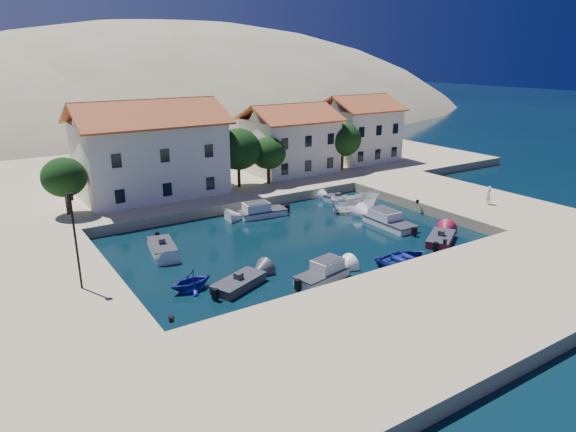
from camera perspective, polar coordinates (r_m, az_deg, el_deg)
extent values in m
plane|color=black|center=(36.27, 9.56, -7.38)|extent=(400.00, 400.00, 0.00)
cube|color=#C7B488|center=(32.41, 16.85, -10.14)|extent=(52.00, 12.00, 1.00)
cube|color=#C7B488|center=(56.82, 18.15, 1.77)|extent=(11.00, 20.00, 1.00)
cube|color=#C7B488|center=(37.11, -24.74, -7.41)|extent=(8.00, 20.00, 1.00)
cube|color=#C7B488|center=(68.22, -11.10, 4.89)|extent=(80.00, 36.00, 1.00)
ellipsoid|color=gray|center=(139.01, -26.70, 1.07)|extent=(198.00, 126.00, 72.00)
ellipsoid|color=gray|center=(169.18, -12.19, 3.52)|extent=(220.00, 176.00, 99.00)
cube|color=white|center=(55.49, -15.06, 6.20)|extent=(14.00, 9.00, 7.50)
pyramid|color=brown|center=(54.78, -15.47, 11.17)|extent=(14.70, 9.45, 2.20)
cube|color=white|center=(64.18, 0.18, 7.84)|extent=(10.00, 8.00, 6.50)
pyramid|color=brown|center=(63.60, 0.18, 11.53)|extent=(10.50, 8.40, 1.80)
cube|color=white|center=(72.09, 7.84, 8.97)|extent=(9.00, 8.00, 7.00)
pyramid|color=brown|center=(71.57, 7.99, 12.45)|extent=(9.45, 8.40, 1.80)
cylinder|color=#382314|center=(51.14, -23.32, 1.52)|extent=(0.36, 0.36, 2.50)
ellipsoid|color=black|center=(50.62, -23.63, 3.97)|extent=(4.00, 4.00, 3.60)
cylinder|color=#382314|center=(57.09, -5.48, 4.73)|extent=(0.36, 0.36, 3.00)
ellipsoid|color=black|center=(56.55, -5.56, 7.40)|extent=(5.00, 5.00, 4.50)
cylinder|color=#382314|center=(58.38, -2.19, 4.83)|extent=(0.36, 0.36, 2.50)
ellipsoid|color=black|center=(57.92, -2.22, 7.01)|extent=(4.00, 4.00, 3.60)
cylinder|color=#382314|center=(65.63, 6.04, 6.30)|extent=(0.36, 0.36, 2.75)
ellipsoid|color=black|center=(65.19, 6.11, 8.43)|extent=(4.60, 4.60, 4.14)
cylinder|color=black|center=(34.18, -22.48, -2.87)|extent=(0.14, 0.14, 6.00)
cube|color=black|center=(33.32, -23.08, 1.98)|extent=(0.35, 0.25, 0.45)
cylinder|color=black|center=(29.61, -12.82, -11.15)|extent=(0.36, 0.36, 0.30)
cylinder|color=black|center=(41.81, 17.05, -2.79)|extent=(0.36, 0.36, 0.30)
cylinder|color=black|center=(52.37, 14.19, 1.55)|extent=(0.36, 0.36, 0.30)
cube|color=#36363B|center=(35.26, -5.49, -7.51)|extent=(4.31, 3.15, 0.90)
cube|color=#36363B|center=(35.12, -5.51, -7.02)|extent=(4.41, 3.22, 0.10)
cube|color=#36363B|center=(35.03, -5.52, -6.70)|extent=(0.66, 0.66, 0.50)
cube|color=white|center=(36.21, 3.77, -6.76)|extent=(4.28, 2.51, 0.90)
cube|color=#36363B|center=(36.08, 3.78, -6.28)|extent=(4.38, 2.56, 0.10)
cube|color=white|center=(35.93, 3.79, -5.74)|extent=(2.38, 1.87, 0.90)
imported|color=navy|center=(40.12, 12.72, -5.06)|extent=(4.57, 3.27, 0.94)
cube|color=maroon|center=(44.98, 16.60, -2.52)|extent=(4.35, 3.62, 0.90)
cube|color=#36363B|center=(44.87, 16.64, -2.12)|extent=(4.45, 3.70, 0.10)
cube|color=#36363B|center=(44.80, 16.66, -1.86)|extent=(0.69, 0.69, 0.50)
cube|color=white|center=(47.93, 11.21, -0.86)|extent=(2.21, 5.23, 0.90)
cube|color=#36363B|center=(47.83, 11.23, -0.49)|extent=(2.26, 5.35, 0.10)
cube|color=white|center=(47.72, 11.26, -0.06)|extent=(1.84, 2.78, 0.90)
imported|color=white|center=(52.04, 7.40, 0.53)|extent=(5.62, 3.21, 2.05)
cube|color=white|center=(54.84, 5.60, 1.76)|extent=(1.92, 3.30, 0.90)
cube|color=#36363B|center=(54.76, 5.61, 2.09)|extent=(1.96, 3.38, 0.10)
cube|color=#36363B|center=(54.70, 5.61, 2.31)|extent=(0.57, 0.57, 0.50)
imported|color=navy|center=(35.48, -10.70, -8.03)|extent=(3.22, 2.85, 1.56)
cube|color=white|center=(42.56, -13.78, -3.44)|extent=(2.48, 4.29, 0.90)
cube|color=#36363B|center=(42.45, -13.82, -3.02)|extent=(2.53, 4.39, 0.10)
cube|color=#36363B|center=(42.37, -13.84, -2.74)|extent=(0.58, 0.58, 0.50)
cube|color=white|center=(50.13, -2.86, 0.29)|extent=(4.72, 2.41, 0.90)
cube|color=#36363B|center=(50.03, -2.86, 0.65)|extent=(4.83, 2.46, 0.10)
cube|color=white|center=(49.92, -2.87, 1.06)|extent=(2.57, 1.89, 0.90)
imported|color=silver|center=(53.92, 21.37, 2.16)|extent=(0.70, 0.49, 1.82)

